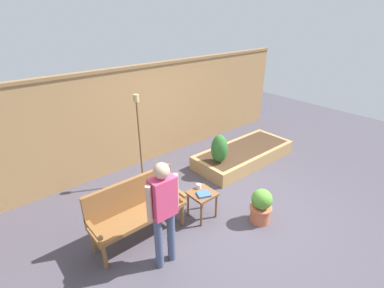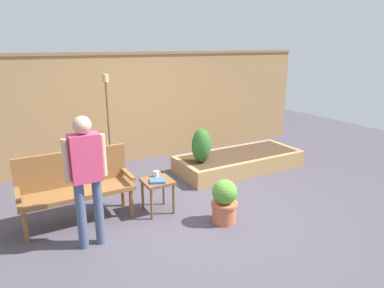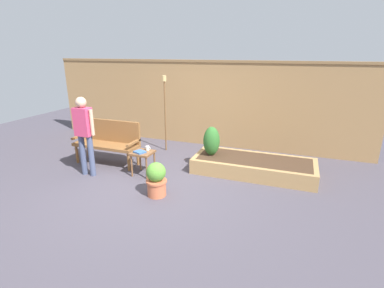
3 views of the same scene
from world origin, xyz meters
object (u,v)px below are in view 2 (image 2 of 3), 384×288
(shrub_near_bench, at_px, (201,146))
(side_table, at_px, (158,186))
(potted_boxwood, at_px, (224,201))
(person_by_bench, at_px, (86,171))
(garden_bench, at_px, (75,182))
(cup_on_table, at_px, (156,174))
(tiki_torch, at_px, (108,110))
(book_on_table, at_px, (157,181))

(shrub_near_bench, bearing_deg, side_table, -146.43)
(potted_boxwood, bearing_deg, person_by_bench, 169.62)
(garden_bench, height_order, shrub_near_bench, garden_bench)
(garden_bench, height_order, potted_boxwood, garden_bench)
(side_table, xyz_separation_m, cup_on_table, (0.04, 0.13, 0.12))
(tiki_torch, bearing_deg, garden_bench, -124.71)
(book_on_table, distance_m, shrub_near_bench, 1.47)
(person_by_bench, bearing_deg, shrub_near_bench, 28.08)
(potted_boxwood, bearing_deg, side_table, 133.00)
(garden_bench, xyz_separation_m, book_on_table, (1.01, -0.39, -0.05))
(person_by_bench, bearing_deg, side_table, 20.98)
(side_table, relative_size, potted_boxwood, 0.80)
(side_table, distance_m, shrub_near_bench, 1.43)
(potted_boxwood, bearing_deg, shrub_near_bench, 70.45)
(side_table, relative_size, book_on_table, 2.36)
(potted_boxwood, height_order, person_by_bench, person_by_bench)
(garden_bench, bearing_deg, person_by_bench, -88.93)
(garden_bench, xyz_separation_m, shrub_near_bench, (2.21, 0.45, 0.06))
(person_by_bench, bearing_deg, tiki_torch, 67.10)
(book_on_table, bearing_deg, side_table, 89.41)
(person_by_bench, bearing_deg, cup_on_table, 26.19)
(garden_bench, distance_m, cup_on_table, 1.10)
(side_table, bearing_deg, shrub_near_bench, 33.57)
(book_on_table, relative_size, shrub_near_bench, 0.34)
(person_by_bench, bearing_deg, book_on_table, 18.32)
(garden_bench, height_order, tiki_torch, tiki_torch)
(cup_on_table, height_order, shrub_near_bench, shrub_near_bench)
(garden_bench, bearing_deg, tiki_torch, 55.29)
(potted_boxwood, bearing_deg, tiki_torch, 111.43)
(garden_bench, bearing_deg, shrub_near_bench, 11.47)
(potted_boxwood, distance_m, tiki_torch, 2.55)
(tiki_torch, bearing_deg, cup_on_table, -79.37)
(tiki_torch, relative_size, person_by_bench, 1.17)
(side_table, xyz_separation_m, person_by_bench, (-1.02, -0.39, 0.54))
(cup_on_table, height_order, tiki_torch, tiki_torch)
(garden_bench, xyz_separation_m, cup_on_table, (1.08, -0.20, -0.02))
(garden_bench, bearing_deg, book_on_table, -21.34)
(cup_on_table, bearing_deg, shrub_near_bench, 29.79)
(tiki_torch, bearing_deg, potted_boxwood, -68.57)
(tiki_torch, bearing_deg, person_by_bench, -112.90)
(garden_bench, distance_m, book_on_table, 1.08)
(side_table, xyz_separation_m, potted_boxwood, (0.65, -0.70, -0.09))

